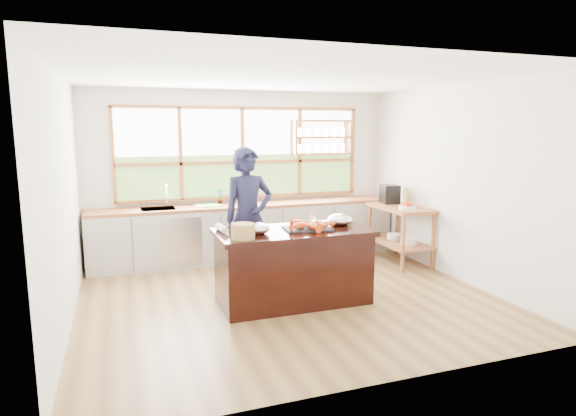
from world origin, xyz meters
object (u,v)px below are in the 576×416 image
cook (248,218)px  espresso_machine (390,194)px  island (293,266)px  wicker_basket (243,231)px

cook → espresso_machine: bearing=6.6°
island → espresso_machine: espresso_machine is taller
island → wicker_basket: wicker_basket is taller
espresso_machine → wicker_basket: size_ratio=1.13×
wicker_basket → island: bearing=20.6°
cook → wicker_basket: 1.10m
island → cook: 0.98m
cook → wicker_basket: bearing=-115.5°
island → espresso_machine: size_ratio=6.24×
espresso_machine → wicker_basket: 3.33m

